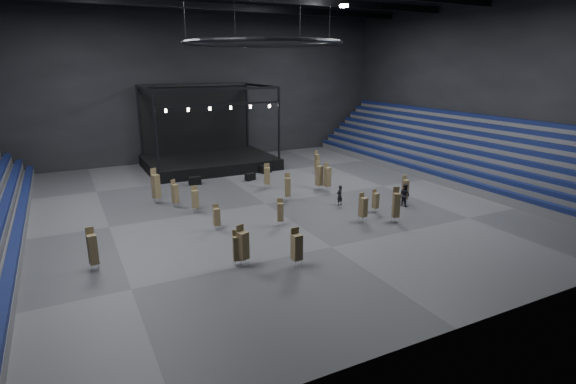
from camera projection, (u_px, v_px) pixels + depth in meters
name	position (u px, v px, depth m)	size (l,w,h in m)	color
floor	(265.00, 204.00, 38.18)	(50.00, 50.00, 0.00)	#424244
wall_back	(192.00, 85.00, 53.67)	(50.00, 0.20, 18.00)	black
wall_front	(480.00, 129.00, 17.71)	(50.00, 0.20, 18.00)	black
wall_right	(484.00, 88.00, 46.59)	(0.20, 42.00, 18.00)	black
bleachers_right	(462.00, 159.00, 47.70)	(7.20, 40.00, 6.40)	#4F4F51
stage	(207.00, 154.00, 51.68)	(14.00, 10.00, 9.20)	black
truss_ring	(263.00, 43.00, 34.58)	(12.30, 12.30, 5.15)	black
flight_case_left	(195.00, 181.00, 44.07)	(1.19, 0.59, 0.79)	black
flight_case_mid	(250.00, 177.00, 45.72)	(1.08, 0.54, 0.72)	black
flight_case_right	(266.00, 169.00, 48.86)	(1.22, 0.61, 0.81)	black
chair_stack_0	(327.00, 176.00, 41.68)	(0.61, 0.61, 2.67)	silver
chair_stack_1	(156.00, 186.00, 37.97)	(0.72, 0.72, 3.00)	silver
chair_stack_2	(405.00, 189.00, 38.04)	(0.48, 0.48, 2.43)	silver
chair_stack_3	(237.00, 248.00, 26.26)	(0.49, 0.49, 2.18)	silver
chair_stack_4	(317.00, 162.00, 48.31)	(0.49, 0.49, 2.48)	silver
chair_stack_5	(396.00, 204.00, 33.49)	(0.62, 0.62, 2.69)	silver
chair_stack_6	(93.00, 249.00, 25.59)	(0.55, 0.55, 2.60)	silver
chair_stack_7	(363.00, 207.00, 33.55)	(0.59, 0.59, 2.24)	silver
chair_stack_8	(243.00, 245.00, 26.17)	(0.69, 0.69, 2.51)	silver
chair_stack_9	(376.00, 200.00, 35.74)	(0.50, 0.50, 1.88)	silver
chair_stack_10	(195.00, 199.00, 35.62)	(0.53, 0.53, 2.18)	silver
chair_stack_11	(319.00, 175.00, 42.00)	(0.63, 0.63, 2.77)	silver
chair_stack_12	(217.00, 216.00, 31.89)	(0.46, 0.46, 1.91)	silver
chair_stack_13	(280.00, 212.00, 32.79)	(0.56, 0.56, 2.04)	silver
chair_stack_14	(288.00, 186.00, 38.76)	(0.60, 0.60, 2.42)	silver
chair_stack_15	(297.00, 246.00, 26.10)	(0.56, 0.56, 2.36)	silver
chair_stack_16	(267.00, 175.00, 42.48)	(0.70, 0.70, 2.41)	silver
chair_stack_17	(175.00, 193.00, 37.02)	(0.57, 0.57, 2.32)	silver
man_center	(340.00, 195.00, 37.57)	(0.63, 0.41, 1.73)	black
crew_member	(405.00, 195.00, 37.42)	(0.91, 0.71, 1.88)	black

